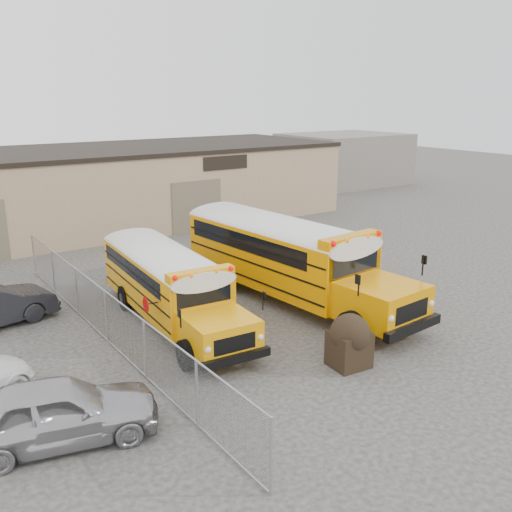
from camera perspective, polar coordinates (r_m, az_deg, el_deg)
ground at (r=19.78m, az=5.29°, el=-7.42°), size 120.00×120.00×0.00m
warehouse at (r=36.23m, az=-15.45°, el=6.71°), size 30.20×10.20×4.67m
chainlink_fence at (r=19.09m, az=-14.74°, el=-5.86°), size 0.07×18.07×1.81m
distant_building_right at (r=52.38m, az=8.75°, el=9.58°), size 10.00×8.00×4.40m
school_bus_left at (r=25.19m, az=-13.40°, el=1.03°), size 3.08×9.18×2.65m
school_bus_right at (r=27.34m, az=-6.35°, el=3.26°), size 3.57×11.20×3.23m
tarp_bundle at (r=17.17m, az=9.34°, el=-8.28°), size 1.20×1.20×1.64m
car_silver at (r=14.31m, az=-19.29°, el=-14.48°), size 4.91×2.88×1.57m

